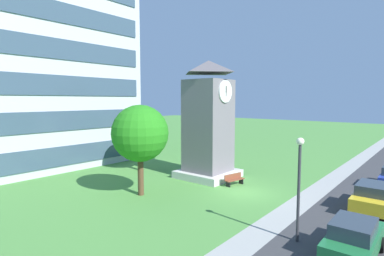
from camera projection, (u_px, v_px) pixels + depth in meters
ground_plane at (243, 192)px, 22.03m from camera, size 160.00×160.00×0.00m
street_asphalt at (378, 222)px, 16.73m from camera, size 120.00×7.20×0.01m
kerb_strip at (298, 204)px, 19.50m from camera, size 120.00×1.60×0.01m
office_building at (37, 24)px, 30.73m from camera, size 17.35×11.57×28.80m
clock_tower at (208, 126)px, 26.03m from camera, size 4.47×4.47×10.01m
park_bench at (234, 179)px, 23.90m from camera, size 1.86×0.89×0.88m
street_lamp at (299, 176)px, 14.14m from camera, size 0.36×0.36×4.96m
tree_by_building at (140, 134)px, 21.08m from camera, size 3.97×3.97×6.37m
tree_near_tower at (139, 133)px, 28.81m from camera, size 3.22×3.22×5.25m
parked_car_green at (354, 239)px, 12.81m from camera, size 4.32×1.96×1.69m
parked_car_yellow at (373, 196)px, 18.43m from camera, size 4.58×2.00×1.69m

